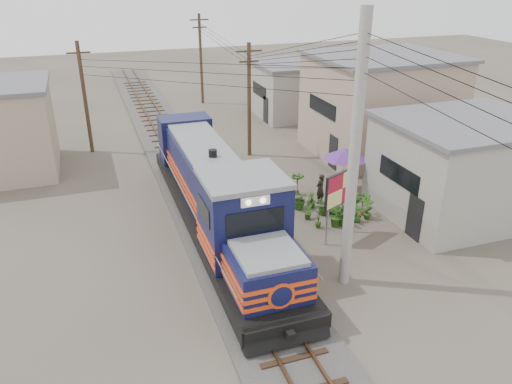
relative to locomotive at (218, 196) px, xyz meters
name	(u,v)px	position (x,y,z in m)	size (l,w,h in m)	color
ground	(253,291)	(0.00, -4.90, -1.78)	(120.00, 120.00, 0.00)	#473F35
ballast	(194,187)	(0.00, 5.10, -1.70)	(3.60, 70.00, 0.16)	#595651
track	(194,184)	(0.00, 5.10, -1.52)	(1.15, 70.00, 0.12)	#51331E
locomotive	(218,196)	(0.00, 0.00, 0.00)	(3.04, 16.56, 4.10)	black
utility_pole_main	(354,159)	(3.50, -5.40, 3.22)	(0.40, 0.40, 10.00)	#9E9B93
wooden_pole_mid	(249,98)	(4.50, 9.10, 1.90)	(1.60, 0.24, 7.00)	#4C3826
wooden_pole_far	(201,58)	(4.80, 23.10, 2.15)	(1.60, 0.24, 7.50)	#4C3826
wooden_pole_left	(85,96)	(-5.00, 13.10, 1.90)	(1.60, 0.24, 7.00)	#4C3826
power_lines	(190,50)	(-0.14, 3.59, 5.78)	(9.65, 19.00, 3.30)	black
shophouse_front	(462,167)	(11.50, -1.90, 0.58)	(7.35, 6.30, 4.70)	gray
shophouse_mid	(380,105)	(12.50, 7.10, 1.33)	(8.40, 7.35, 6.20)	gray
shophouse_back	(295,88)	(11.00, 17.10, 0.33)	(6.30, 6.30, 4.20)	gray
billboard	(342,190)	(4.85, -2.35, 0.57)	(1.93, 0.98, 3.20)	#99999E
market_umbrella	(345,154)	(7.32, 1.90, 0.45)	(2.72, 2.72, 2.53)	black
vendor	(320,189)	(5.67, 1.23, -0.99)	(0.57, 0.38, 1.57)	black
plant_nursery	(327,208)	(5.31, -0.32, -1.30)	(3.60, 3.34, 1.13)	#264E16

